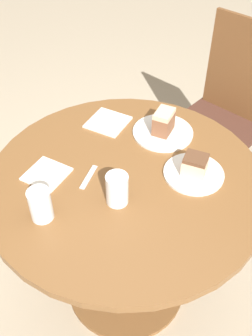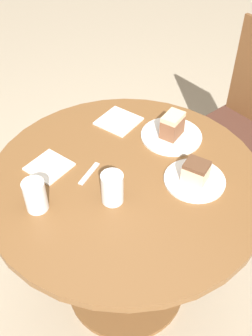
# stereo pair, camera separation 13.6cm
# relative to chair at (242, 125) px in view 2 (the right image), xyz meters

# --- Properties ---
(ground_plane) EXTENTS (8.00, 8.00, 0.00)m
(ground_plane) POSITION_rel_chair_xyz_m (0.00, -0.85, -0.50)
(ground_plane) COLOR tan
(table) EXTENTS (0.99, 0.99, 0.73)m
(table) POSITION_rel_chair_xyz_m (0.00, -0.85, 0.05)
(table) COLOR brown
(table) RESTS_ON ground_plane
(chair) EXTENTS (0.46, 0.48, 0.97)m
(chair) POSITION_rel_chair_xyz_m (0.00, 0.00, 0.00)
(chair) COLOR brown
(chair) RESTS_ON ground_plane
(plate_near) EXTENTS (0.24, 0.24, 0.01)m
(plate_near) POSITION_rel_chair_xyz_m (-0.02, -0.57, 0.24)
(plate_near) COLOR silver
(plate_near) RESTS_ON table
(plate_far) EXTENTS (0.21, 0.21, 0.01)m
(plate_far) POSITION_rel_chair_xyz_m (0.19, -0.70, 0.24)
(plate_far) COLOR silver
(plate_far) RESTS_ON table
(cake_slice_near) EXTENTS (0.08, 0.10, 0.09)m
(cake_slice_near) POSITION_rel_chair_xyz_m (-0.02, -0.57, 0.29)
(cake_slice_near) COLOR brown
(cake_slice_near) RESTS_ON plate_near
(cake_slice_far) EXTENTS (0.10, 0.09, 0.07)m
(cake_slice_far) POSITION_rel_chair_xyz_m (0.19, -0.70, 0.28)
(cake_slice_far) COLOR beige
(cake_slice_far) RESTS_ON plate_far
(glass_lemonade) EXTENTS (0.07, 0.07, 0.11)m
(glass_lemonade) POSITION_rel_chair_xyz_m (0.05, -0.96, 0.28)
(glass_lemonade) COLOR silver
(glass_lemonade) RESTS_ON table
(glass_water) EXTENTS (0.07, 0.07, 0.11)m
(glass_water) POSITION_rel_chair_xyz_m (-0.10, -1.15, 0.28)
(glass_water) COLOR silver
(glass_water) RESTS_ON table
(napkin_stack) EXTENTS (0.17, 0.17, 0.01)m
(napkin_stack) POSITION_rel_chair_xyz_m (-0.24, -0.64, 0.24)
(napkin_stack) COLOR silver
(napkin_stack) RESTS_ON table
(spoon) EXTENTS (0.05, 0.12, 0.00)m
(spoon) POSITION_rel_chair_xyz_m (-0.10, -0.93, 0.24)
(spoon) COLOR silver
(spoon) RESTS_ON table
(napkin_side) EXTENTS (0.15, 0.15, 0.01)m
(napkin_side) POSITION_rel_chair_xyz_m (-0.23, -1.01, 0.24)
(napkin_side) COLOR silver
(napkin_side) RESTS_ON table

